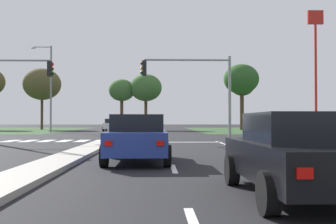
% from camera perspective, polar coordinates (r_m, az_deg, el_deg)
% --- Properties ---
extents(ground_plane, '(200.00, 200.00, 0.00)m').
position_cam_1_polar(ground_plane, '(31.72, -7.15, -3.60)').
color(ground_plane, black).
extents(grass_verge_far_right, '(35.00, 35.00, 0.01)m').
position_cam_1_polar(grass_verge_far_right, '(60.40, 20.19, -2.39)').
color(grass_verge_far_right, '#2D4C28').
rests_on(grass_verge_far_right, ground).
extents(median_island_near, '(1.20, 22.00, 0.14)m').
position_cam_1_polar(median_island_near, '(12.96, -15.23, -6.77)').
color(median_island_near, '#ADA89E').
rests_on(median_island_near, ground).
extents(median_island_far, '(1.20, 36.00, 0.14)m').
position_cam_1_polar(median_island_far, '(56.64, -4.74, -2.47)').
color(median_island_far, gray).
rests_on(median_island_far, ground).
extents(lane_dash_second, '(0.14, 2.00, 0.01)m').
position_cam_1_polar(lane_dash_second, '(11.20, 0.82, -8.03)').
color(lane_dash_second, silver).
rests_on(lane_dash_second, ground).
extents(lane_dash_third, '(0.14, 2.00, 0.01)m').
position_cam_1_polar(lane_dash_third, '(17.17, -0.06, -5.65)').
color(lane_dash_third, silver).
rests_on(lane_dash_third, ground).
extents(lane_dash_fourth, '(0.14, 2.00, 0.01)m').
position_cam_1_polar(lane_dash_fourth, '(23.15, -0.48, -4.49)').
color(lane_dash_fourth, silver).
rests_on(lane_dash_fourth, ground).
extents(lane_dash_fifth, '(0.14, 2.00, 0.01)m').
position_cam_1_polar(lane_dash_fifth, '(29.15, -0.73, -3.81)').
color(lane_dash_fifth, silver).
rests_on(lane_dash_fifth, ground).
extents(edge_line_right, '(0.14, 24.00, 0.01)m').
position_cam_1_polar(edge_line_right, '(14.14, 14.16, -6.57)').
color(edge_line_right, silver).
rests_on(edge_line_right, ground).
extents(stop_bar_near, '(6.40, 0.50, 0.01)m').
position_cam_1_polar(stop_bar_near, '(24.59, 0.15, -4.30)').
color(stop_bar_near, silver).
rests_on(stop_bar_near, ground).
extents(crosswalk_bar_near, '(0.70, 2.80, 0.01)m').
position_cam_1_polar(crosswalk_bar_near, '(28.01, -21.37, -3.84)').
color(crosswalk_bar_near, silver).
rests_on(crosswalk_bar_near, ground).
extents(crosswalk_bar_second, '(0.70, 2.80, 0.01)m').
position_cam_1_polar(crosswalk_bar_second, '(27.64, -19.12, -3.89)').
color(crosswalk_bar_second, silver).
rests_on(crosswalk_bar_second, ground).
extents(crosswalk_bar_third, '(0.70, 2.80, 0.01)m').
position_cam_1_polar(crosswalk_bar_third, '(27.32, -16.81, -3.94)').
color(crosswalk_bar_third, silver).
rests_on(crosswalk_bar_third, ground).
extents(crosswalk_bar_fourth, '(0.70, 2.80, 0.01)m').
position_cam_1_polar(crosswalk_bar_fourth, '(27.04, -14.46, -3.98)').
color(crosswalk_bar_fourth, silver).
rests_on(crosswalk_bar_fourth, ground).
extents(crosswalk_bar_fifth, '(0.70, 2.80, 0.01)m').
position_cam_1_polar(crosswalk_bar_fifth, '(26.81, -12.05, -4.02)').
color(crosswalk_bar_fifth, silver).
rests_on(crosswalk_bar_fifth, ground).
extents(crosswalk_bar_sixth, '(0.70, 2.80, 0.01)m').
position_cam_1_polar(crosswalk_bar_sixth, '(26.63, -9.61, -4.05)').
color(crosswalk_bar_sixth, silver).
rests_on(crosswalk_bar_sixth, ground).
extents(car_white_near, '(1.94, 4.15, 1.54)m').
position_cam_1_polar(car_white_near, '(50.01, -7.96, -1.82)').
color(car_white_near, silver).
rests_on(car_white_near, ground).
extents(car_blue_second, '(2.03, 4.35, 1.52)m').
position_cam_1_polar(car_blue_second, '(12.92, -4.27, -3.68)').
color(car_blue_second, navy).
rests_on(car_blue_second, ground).
extents(car_silver_third, '(1.96, 4.33, 1.55)m').
position_cam_1_polar(car_silver_third, '(58.57, -6.77, -1.72)').
color(car_silver_third, '#B7B7BC').
rests_on(car_silver_third, ground).
extents(car_black_fourth, '(2.06, 4.29, 1.47)m').
position_cam_1_polar(car_black_fourth, '(7.38, 18.15, -5.66)').
color(car_black_fourth, black).
rests_on(car_black_fourth, ground).
extents(traffic_signal_near_left, '(4.40, 0.32, 5.28)m').
position_cam_1_polar(traffic_signal_near_left, '(26.62, -21.48, 3.85)').
color(traffic_signal_near_left, gray).
rests_on(traffic_signal_near_left, ground).
extents(traffic_signal_near_right, '(5.67, 0.32, 5.35)m').
position_cam_1_polar(traffic_signal_near_right, '(25.18, 3.91, 4.33)').
color(traffic_signal_near_right, gray).
rests_on(traffic_signal_near_right, ground).
extents(street_lamp_third, '(2.38, 0.28, 9.70)m').
position_cam_1_polar(street_lamp_third, '(47.27, -16.46, 3.79)').
color(street_lamp_third, gray).
rests_on(street_lamp_third, ground).
extents(pedestrian_at_median, '(0.34, 0.34, 1.89)m').
position_cam_1_polar(pedestrian_at_median, '(45.28, -5.36, -1.24)').
color(pedestrian_at_median, '#232833').
rests_on(pedestrian_at_median, median_island_far).
extents(fastfood_pole_sign, '(1.80, 0.40, 14.10)m').
position_cam_1_polar(fastfood_pole_sign, '(50.27, 20.15, 8.88)').
color(fastfood_pole_sign, red).
rests_on(fastfood_pole_sign, ground).
extents(treeline_second, '(5.41, 5.41, 8.88)m').
position_cam_1_polar(treeline_second, '(61.18, -17.40, 3.76)').
color(treeline_second, '#423323').
rests_on(treeline_second, ground).
extents(treeline_third, '(3.61, 3.61, 7.09)m').
position_cam_1_polar(treeline_third, '(56.64, -6.57, 3.01)').
color(treeline_third, '#423323').
rests_on(treeline_third, ground).
extents(treeline_fourth, '(4.45, 4.45, 7.79)m').
position_cam_1_polar(treeline_fourth, '(56.22, -3.16, 3.42)').
color(treeline_fourth, '#423323').
rests_on(treeline_fourth, ground).
extents(treeline_fifth, '(3.55, 3.55, 8.06)m').
position_cam_1_polar(treeline_fifth, '(61.53, 10.47, 3.58)').
color(treeline_fifth, '#423323').
rests_on(treeline_fifth, ground).
extents(treeline_sixth, '(4.90, 4.90, 9.19)m').
position_cam_1_polar(treeline_sixth, '(57.19, 10.33, 4.57)').
color(treeline_sixth, '#423323').
rests_on(treeline_sixth, ground).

